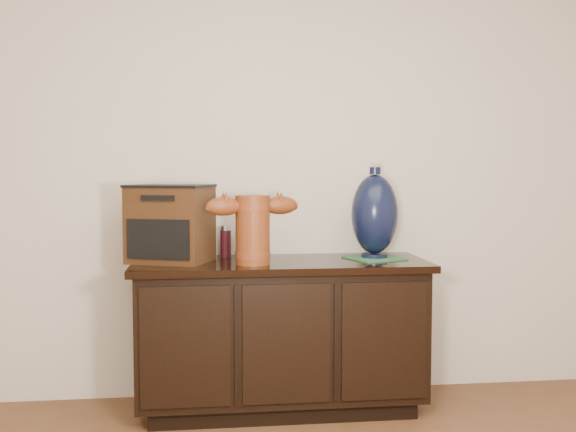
{
  "coord_description": "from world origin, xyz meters",
  "views": [
    {
      "loc": [
        -0.37,
        -1.08,
        1.21
      ],
      "look_at": [
        0.03,
        2.18,
        0.98
      ],
      "focal_mm": 42.0,
      "sensor_mm": 36.0,
      "label": 1
    }
  ],
  "objects": [
    {
      "name": "green_mat",
      "position": [
        0.49,
        2.26,
        0.76
      ],
      "size": [
        0.32,
        0.32,
        0.01
      ],
      "primitive_type": "cube",
      "rotation": [
        0.0,
        0.0,
        0.35
      ],
      "color": "#2D6639",
      "rests_on": "sideboard"
    },
    {
      "name": "tv_radio",
      "position": [
        -0.54,
        2.26,
        0.95
      ],
      "size": [
        0.46,
        0.42,
        0.38
      ],
      "rotation": [
        0.0,
        0.0,
        -0.36
      ],
      "color": "#361D0D",
      "rests_on": "sideboard"
    },
    {
      "name": "spray_can",
      "position": [
        -0.27,
        2.4,
        0.84
      ],
      "size": [
        0.06,
        0.06,
        0.16
      ],
      "color": "#570E1A",
      "rests_on": "sideboard"
    },
    {
      "name": "sideboard",
      "position": [
        0.0,
        2.23,
        0.39
      ],
      "size": [
        1.46,
        0.56,
        0.75
      ],
      "color": "black",
      "rests_on": "ground"
    },
    {
      "name": "room",
      "position": [
        0.0,
        0.0,
        1.3
      ],
      "size": [
        5.0,
        5.0,
        5.0
      ],
      "color": "brown",
      "rests_on": "ground"
    },
    {
      "name": "terracotta_vessel",
      "position": [
        -0.15,
        2.13,
        0.94
      ],
      "size": [
        0.47,
        0.21,
        0.33
      ],
      "rotation": [
        0.0,
        0.0,
        0.25
      ],
      "color": "brown",
      "rests_on": "sideboard"
    },
    {
      "name": "lamp_base",
      "position": [
        0.49,
        2.26,
        0.98
      ],
      "size": [
        0.3,
        0.3,
        0.46
      ],
      "rotation": [
        0.0,
        0.0,
        0.35
      ],
      "color": "black",
      "rests_on": "green_mat"
    }
  ]
}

